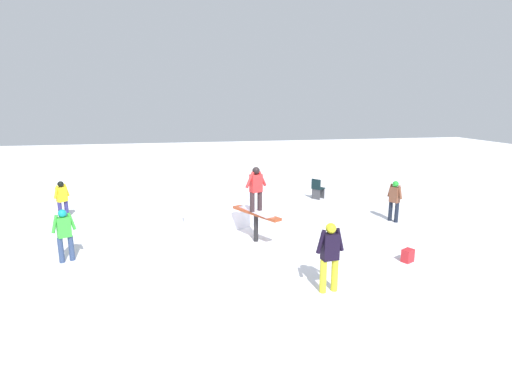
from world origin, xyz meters
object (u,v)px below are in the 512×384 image
at_px(bystander_brown, 394,199).
at_px(loose_snowboard_white, 149,218).
at_px(bystander_black, 330,254).
at_px(bystander_yellow, 62,198).
at_px(folding_chair, 318,189).
at_px(bystander_green, 64,233).
at_px(main_rider_on_rail, 256,190).
at_px(rail_feature, 256,217).
at_px(backpack_on_snow, 408,256).

distance_m(bystander_brown, loose_snowboard_white, 8.65).
bearing_deg(bystander_black, loose_snowboard_white, -63.63).
xyz_separation_m(bystander_yellow, folding_chair, (-1.11, 9.88, -0.36)).
relative_size(bystander_green, bystander_yellow, 1.02).
relative_size(bystander_yellow, folding_chair, 1.57).
bearing_deg(main_rider_on_rail, bystander_brown, 79.22).
distance_m(rail_feature, folding_chair, 5.94).
xyz_separation_m(main_rider_on_rail, bystander_green, (0.53, -5.16, -0.78)).
xyz_separation_m(rail_feature, bystander_green, (0.53, -5.16, 0.04)).
height_order(main_rider_on_rail, bystander_yellow, main_rider_on_rail).
bearing_deg(bystander_brown, rail_feature, 78.03).
bearing_deg(bystander_brown, loose_snowboard_white, 52.80).
xyz_separation_m(bystander_brown, backpack_on_snow, (3.36, -1.52, -0.64)).
distance_m(main_rider_on_rail, bystander_black, 3.67).
relative_size(rail_feature, folding_chair, 2.09).
xyz_separation_m(main_rider_on_rail, folding_chair, (-4.68, 3.64, -1.16)).
relative_size(rail_feature, loose_snowboard_white, 1.24).
height_order(main_rider_on_rail, folding_chair, main_rider_on_rail).
height_order(bystander_yellow, backpack_on_snow, bystander_yellow).
bearing_deg(bystander_yellow, bystander_black, 85.49).
xyz_separation_m(rail_feature, bystander_yellow, (-3.57, -6.24, 0.03)).
bearing_deg(bystander_yellow, loose_snowboard_white, 120.62).
height_order(rail_feature, bystander_yellow, bystander_yellow).
bearing_deg(bystander_black, rail_feature, -81.36).
bearing_deg(loose_snowboard_white, bystander_black, -140.66).
height_order(main_rider_on_rail, bystander_black, main_rider_on_rail).
relative_size(bystander_brown, bystander_black, 0.91).
bearing_deg(folding_chair, backpack_on_snow, 141.76).
height_order(loose_snowboard_white, backpack_on_snow, backpack_on_snow).
distance_m(bystander_green, backpack_on_snow, 8.94).
relative_size(bystander_brown, loose_snowboard_white, 0.97).
bearing_deg(bystander_brown, bystander_black, 113.87).
bearing_deg(loose_snowboard_white, bystander_green, 159.12).
xyz_separation_m(rail_feature, main_rider_on_rail, (0.00, 0.00, 0.82)).
relative_size(bystander_black, folding_chair, 1.79).
distance_m(bystander_brown, backpack_on_snow, 3.74).
height_order(bystander_brown, loose_snowboard_white, bystander_brown).
xyz_separation_m(bystander_black, bystander_yellow, (-7.05, -7.16, -0.11)).
distance_m(bystander_black, loose_snowboard_white, 7.84).
xyz_separation_m(bystander_green, loose_snowboard_white, (-3.61, 1.89, -0.78)).
bearing_deg(bystander_yellow, backpack_on_snow, 99.07).
relative_size(bystander_yellow, backpack_on_snow, 4.06).
bearing_deg(bystander_black, backpack_on_snow, -162.58).
xyz_separation_m(bystander_brown, bystander_black, (4.52, -4.16, 0.08)).
bearing_deg(rail_feature, bystander_brown, 73.27).
bearing_deg(loose_snowboard_white, backpack_on_snow, -121.55).
distance_m(bystander_green, folding_chair, 10.23).
bearing_deg(folding_chair, bystander_black, 123.91).
distance_m(rail_feature, loose_snowboard_white, 4.55).
bearing_deg(bystander_green, bystander_yellow, 78.45).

